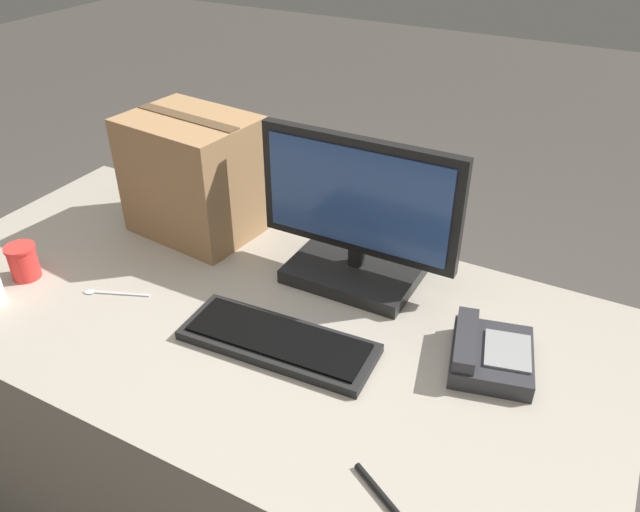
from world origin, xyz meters
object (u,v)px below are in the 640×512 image
at_px(keyboard, 278,341).
at_px(paper_cup_left, 23,262).
at_px(cardboard_box, 194,176).
at_px(pen_marker, 379,492).
at_px(desk_phone, 488,354).
at_px(spoon, 107,293).
at_px(monitor, 357,225).

height_order(keyboard, paper_cup_left, paper_cup_left).
distance_m(cardboard_box, pen_marker, 1.04).
height_order(desk_phone, pen_marker, desk_phone).
height_order(cardboard_box, pen_marker, cardboard_box).
bearing_deg(spoon, keyboard, 162.19).
bearing_deg(desk_phone, cardboard_box, 155.47).
height_order(desk_phone, spoon, desk_phone).
xyz_separation_m(monitor, pen_marker, (0.32, -0.58, -0.15)).
xyz_separation_m(keyboard, pen_marker, (0.36, -0.25, -0.01)).
relative_size(monitor, paper_cup_left, 5.63).
distance_m(keyboard, pen_marker, 0.43).
height_order(paper_cup_left, cardboard_box, cardboard_box).
relative_size(paper_cup_left, spoon, 0.56).
distance_m(monitor, desk_phone, 0.45).
relative_size(monitor, cardboard_box, 1.41).
relative_size(monitor, desk_phone, 2.23).
height_order(spoon, cardboard_box, cardboard_box).
height_order(desk_phone, cardboard_box, cardboard_box).
bearing_deg(keyboard, paper_cup_left, -177.08).
xyz_separation_m(cardboard_box, pen_marker, (0.84, -0.59, -0.16)).
distance_m(keyboard, cardboard_box, 0.61).
relative_size(monitor, keyboard, 1.15).
bearing_deg(keyboard, desk_phone, 17.62).
relative_size(spoon, cardboard_box, 0.45).
distance_m(monitor, pen_marker, 0.68).
xyz_separation_m(monitor, cardboard_box, (-0.51, 0.01, 0.02)).
xyz_separation_m(keyboard, paper_cup_left, (-0.72, -0.08, 0.03)).
bearing_deg(cardboard_box, pen_marker, -35.22).
xyz_separation_m(keyboard, cardboard_box, (-0.48, 0.34, 0.16)).
bearing_deg(monitor, paper_cup_left, -151.36).
height_order(monitor, desk_phone, monitor).
height_order(desk_phone, paper_cup_left, paper_cup_left).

